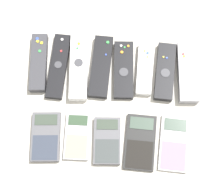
{
  "coord_description": "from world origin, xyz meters",
  "views": [
    {
      "loc": [
        0.02,
        -0.29,
        1.05
      ],
      "look_at": [
        0.0,
        0.03,
        0.01
      ],
      "focal_mm": 60.0,
      "sensor_mm": 36.0,
      "label": 1
    }
  ],
  "objects_px": {
    "remote_4": "(124,70)",
    "calculator_1": "(77,136)",
    "remote_5": "(145,69)",
    "remote_2": "(79,67)",
    "remote_1": "(59,66)",
    "remote_6": "(165,72)",
    "remote_0": "(39,63)",
    "calculator_0": "(46,137)",
    "remote_7": "(188,72)",
    "calculator_2": "(107,141)",
    "calculator_4": "(174,143)",
    "remote_3": "(101,67)",
    "calculator_3": "(140,142)"
  },
  "relations": [
    {
      "from": "calculator_2",
      "to": "calculator_3",
      "type": "bearing_deg",
      "value": -1.71
    },
    {
      "from": "remote_0",
      "to": "remote_1",
      "type": "distance_m",
      "value": 0.06
    },
    {
      "from": "calculator_2",
      "to": "remote_1",
      "type": "bearing_deg",
      "value": 123.54
    },
    {
      "from": "calculator_1",
      "to": "calculator_4",
      "type": "relative_size",
      "value": 0.83
    },
    {
      "from": "remote_1",
      "to": "calculator_2",
      "type": "distance_m",
      "value": 0.27
    },
    {
      "from": "remote_7",
      "to": "calculator_3",
      "type": "bearing_deg",
      "value": -124.37
    },
    {
      "from": "calculator_2",
      "to": "calculator_4",
      "type": "height_order",
      "value": "calculator_2"
    },
    {
      "from": "remote_2",
      "to": "remote_4",
      "type": "relative_size",
      "value": 1.17
    },
    {
      "from": "remote_0",
      "to": "remote_2",
      "type": "bearing_deg",
      "value": -6.31
    },
    {
      "from": "remote_6",
      "to": "calculator_0",
      "type": "xyz_separation_m",
      "value": [
        -0.33,
        -0.21,
        -0.0
      ]
    },
    {
      "from": "remote_3",
      "to": "calculator_0",
      "type": "xyz_separation_m",
      "value": [
        -0.14,
        -0.22,
        -0.0
      ]
    },
    {
      "from": "calculator_3",
      "to": "remote_7",
      "type": "bearing_deg",
      "value": 60.74
    },
    {
      "from": "calculator_3",
      "to": "calculator_4",
      "type": "distance_m",
      "value": 0.09
    },
    {
      "from": "remote_6",
      "to": "calculator_1",
      "type": "bearing_deg",
      "value": -136.39
    },
    {
      "from": "remote_5",
      "to": "remote_7",
      "type": "relative_size",
      "value": 0.85
    },
    {
      "from": "remote_5",
      "to": "calculator_3",
      "type": "xyz_separation_m",
      "value": [
        -0.01,
        -0.22,
        -0.0
      ]
    },
    {
      "from": "remote_6",
      "to": "calculator_1",
      "type": "xyz_separation_m",
      "value": [
        -0.25,
        -0.21,
        -0.0
      ]
    },
    {
      "from": "remote_4",
      "to": "remote_7",
      "type": "relative_size",
      "value": 0.95
    },
    {
      "from": "remote_5",
      "to": "remote_2",
      "type": "bearing_deg",
      "value": -177.54
    },
    {
      "from": "remote_0",
      "to": "calculator_4",
      "type": "relative_size",
      "value": 1.13
    },
    {
      "from": "remote_0",
      "to": "calculator_0",
      "type": "xyz_separation_m",
      "value": [
        0.04,
        -0.22,
        -0.0
      ]
    },
    {
      "from": "calculator_1",
      "to": "remote_3",
      "type": "bearing_deg",
      "value": 75.04
    },
    {
      "from": "remote_0",
      "to": "remote_1",
      "type": "bearing_deg",
      "value": -9.38
    },
    {
      "from": "remote_7",
      "to": "calculator_4",
      "type": "distance_m",
      "value": 0.22
    },
    {
      "from": "remote_6",
      "to": "calculator_0",
      "type": "relative_size",
      "value": 1.24
    },
    {
      "from": "remote_4",
      "to": "calculator_1",
      "type": "xyz_separation_m",
      "value": [
        -0.12,
        -0.21,
        -0.0
      ]
    },
    {
      "from": "remote_5",
      "to": "calculator_4",
      "type": "height_order",
      "value": "remote_5"
    },
    {
      "from": "remote_3",
      "to": "calculator_4",
      "type": "height_order",
      "value": "remote_3"
    },
    {
      "from": "remote_1",
      "to": "calculator_0",
      "type": "bearing_deg",
      "value": -91.32
    },
    {
      "from": "remote_2",
      "to": "calculator_0",
      "type": "relative_size",
      "value": 1.46
    },
    {
      "from": "remote_2",
      "to": "remote_3",
      "type": "bearing_deg",
      "value": 0.9
    },
    {
      "from": "remote_3",
      "to": "remote_6",
      "type": "relative_size",
      "value": 1.09
    },
    {
      "from": "remote_1",
      "to": "remote_6",
      "type": "relative_size",
      "value": 1.14
    },
    {
      "from": "remote_7",
      "to": "calculator_1",
      "type": "distance_m",
      "value": 0.37
    },
    {
      "from": "remote_2",
      "to": "remote_7",
      "type": "height_order",
      "value": "same"
    },
    {
      "from": "remote_6",
      "to": "calculator_2",
      "type": "xyz_separation_m",
      "value": [
        -0.16,
        -0.22,
        -0.0
      ]
    },
    {
      "from": "calculator_4",
      "to": "calculator_3",
      "type": "bearing_deg",
      "value": -175.82
    },
    {
      "from": "calculator_2",
      "to": "calculator_4",
      "type": "relative_size",
      "value": 0.84
    },
    {
      "from": "remote_5",
      "to": "calculator_4",
      "type": "relative_size",
      "value": 1.0
    },
    {
      "from": "remote_4",
      "to": "remote_5",
      "type": "xyz_separation_m",
      "value": [
        0.06,
        0.01,
        0.0
      ]
    },
    {
      "from": "remote_2",
      "to": "remote_3",
      "type": "distance_m",
      "value": 0.07
    },
    {
      "from": "remote_4",
      "to": "remote_6",
      "type": "distance_m",
      "value": 0.12
    },
    {
      "from": "remote_7",
      "to": "calculator_3",
      "type": "xyz_separation_m",
      "value": [
        -0.13,
        -0.21,
        -0.01
      ]
    },
    {
      "from": "remote_2",
      "to": "remote_6",
      "type": "distance_m",
      "value": 0.26
    },
    {
      "from": "remote_2",
      "to": "remote_6",
      "type": "height_order",
      "value": "remote_2"
    },
    {
      "from": "remote_4",
      "to": "calculator_3",
      "type": "bearing_deg",
      "value": -77.53
    },
    {
      "from": "remote_1",
      "to": "remote_4",
      "type": "distance_m",
      "value": 0.19
    },
    {
      "from": "calculator_4",
      "to": "remote_5",
      "type": "bearing_deg",
      "value": 115.54
    },
    {
      "from": "calculator_4",
      "to": "remote_7",
      "type": "bearing_deg",
      "value": 83.22
    },
    {
      "from": "remote_3",
      "to": "calculator_4",
      "type": "xyz_separation_m",
      "value": [
        0.22,
        -0.22,
        -0.0
      ]
    }
  ]
}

